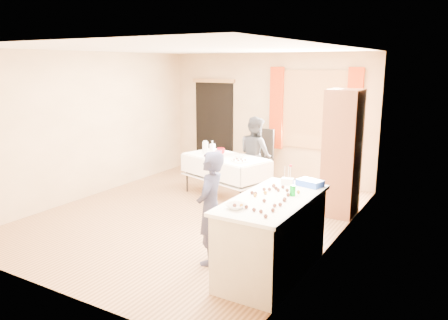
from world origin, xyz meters
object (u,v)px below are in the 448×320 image
Objects in this scene: cabinet at (342,153)px; counter at (272,236)px; party_table at (225,173)px; chair at (259,168)px; girl at (210,208)px; woman at (255,154)px.

cabinet is 1.21× the size of counter.
cabinet is at bearing 87.63° from counter.
chair is (0.14, 1.10, -0.11)m from party_table.
cabinet is at bearing 150.32° from girl.
cabinet is 2.15m from party_table.
party_table is (-1.97, 2.31, -0.01)m from counter.
girl is (1.21, -2.44, 0.25)m from party_table.
cabinet is at bearing -19.56° from chair.
cabinet reaches higher than chair.
girl is (-0.76, -0.13, 0.24)m from counter.
counter is 0.81m from girl.
chair is 0.77× the size of woman.
woman is (0.18, -0.51, 0.38)m from chair.
cabinet reaches higher than woman.
party_table is at bearing 94.71° from woman.
party_table is 0.72m from woman.
cabinet is 1.14× the size of party_table.
girl is at bearing 139.35° from woman.
party_table is 1.59× the size of chair.
girl is at bearing -170.62° from counter.
cabinet is at bearing 19.52° from party_table.
girl is 3.16m from woman.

